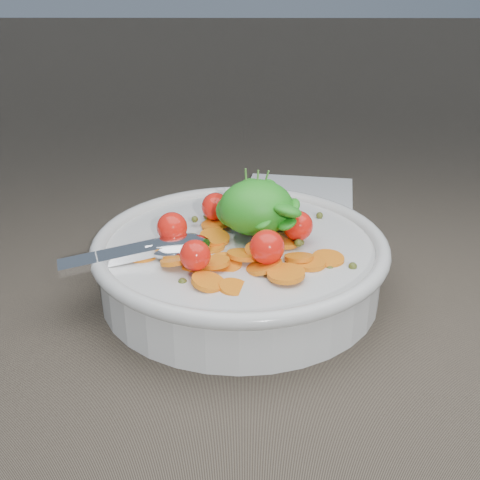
{
  "coord_description": "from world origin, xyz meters",
  "views": [
    {
      "loc": [
        -0.01,
        -0.59,
        0.33
      ],
      "look_at": [
        -0.01,
        -0.02,
        0.06
      ],
      "focal_mm": 45.0,
      "sensor_mm": 36.0,
      "label": 1
    }
  ],
  "objects": [
    {
      "name": "napkin",
      "position": [
        0.07,
        0.27,
        0.0
      ],
      "size": [
        0.18,
        0.16,
        0.01
      ],
      "primitive_type": "cube",
      "rotation": [
        0.0,
        0.0,
        -0.16
      ],
      "color": "white",
      "rests_on": "ground"
    },
    {
      "name": "bowl",
      "position": [
        -0.01,
        -0.02,
        0.04
      ],
      "size": [
        0.34,
        0.31,
        0.13
      ],
      "color": "silver",
      "rests_on": "ground"
    },
    {
      "name": "ground",
      "position": [
        0.0,
        0.0,
        0.0
      ],
      "size": [
        6.0,
        6.0,
        0.0
      ],
      "primitive_type": "plane",
      "color": "brown",
      "rests_on": "ground"
    }
  ]
}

